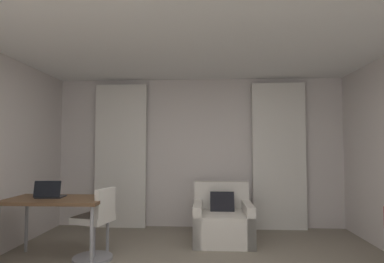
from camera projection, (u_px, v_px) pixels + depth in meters
name	position (u px, v px, depth m)	size (l,w,h in m)	color
wall_window	(199.00, 152.00, 5.53)	(5.12, 0.06, 2.60)	silver
curtain_left_panel	(121.00, 155.00, 5.47)	(0.90, 0.06, 2.50)	silver
curtain_right_panel	(279.00, 155.00, 5.32)	(0.90, 0.06, 2.50)	silver
armchair	(223.00, 222.00, 4.62)	(0.86, 0.84, 0.84)	silver
desk	(57.00, 204.00, 3.85)	(1.20, 0.67, 0.76)	brown
desk_chair	(96.00, 228.00, 3.84)	(0.49, 0.49, 0.88)	gray
laptop	(50.00, 194.00, 3.87)	(0.34, 0.27, 0.22)	#2D2D33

